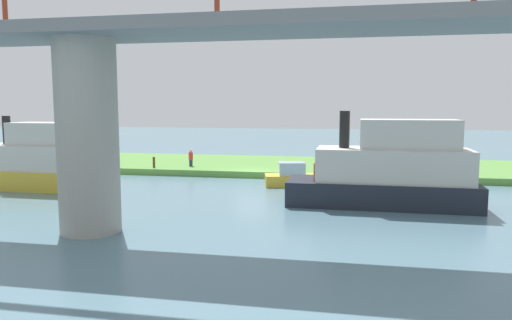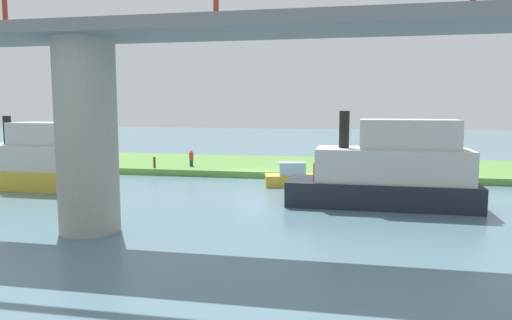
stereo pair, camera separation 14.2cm
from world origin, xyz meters
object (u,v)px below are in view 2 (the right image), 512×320
Objects in this scene: mooring_post at (154,162)px; bridge_pylon at (87,137)px; person_on_bank at (191,158)px; houseboat_blue at (38,162)px; skiff_small at (388,171)px; motorboat_white at (299,177)px.

bridge_pylon is at bearing 104.53° from mooring_post.
bridge_pylon is at bearing 95.67° from person_on_bank.
skiff_small is at bearing 176.80° from houseboat_blue.
person_on_bank reaches higher than motorboat_white.
skiff_small reaches higher than person_on_bank.
bridge_pylon reaches higher than mooring_post.
bridge_pylon reaches higher than motorboat_white.
motorboat_white is at bearing 163.35° from mooring_post.
person_on_bank is at bearing -152.20° from mooring_post.
bridge_pylon is at bearing 134.57° from houseboat_blue.
skiff_small is 1.98× the size of motorboat_white.
mooring_post is 0.17× the size of motorboat_white.
mooring_post is 12.74m from motorboat_white.
bridge_pylon is 0.87× the size of houseboat_blue.
person_on_bank is 10.81m from motorboat_white.
houseboat_blue is at bearing 51.89° from person_on_bank.
skiff_small reaches higher than mooring_post.
mooring_post is at bearing 27.80° from person_on_bank.
skiff_small is at bearing 144.44° from person_on_bank.
bridge_pylon is at bearing 61.25° from motorboat_white.
bridge_pylon is 15.69m from skiff_small.
bridge_pylon reaches higher than person_on_bank.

